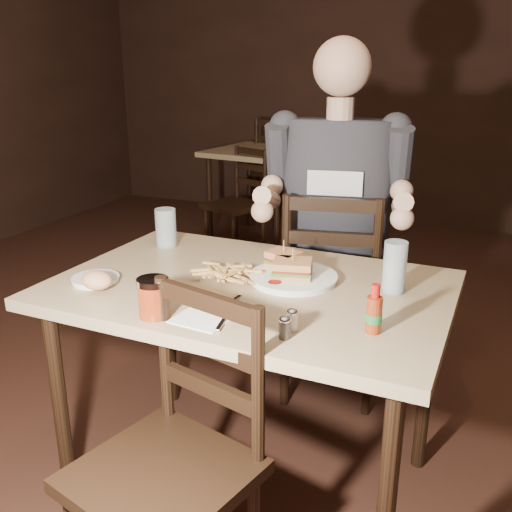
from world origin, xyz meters
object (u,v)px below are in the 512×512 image
at_px(glass_left, 166,228).
at_px(glass_right, 395,267).
at_px(chair_near, 162,475).
at_px(dinner_plate, 293,279).
at_px(main_table, 250,305).
at_px(chair_far, 332,293).
at_px(diner, 337,174).
at_px(syrup_dispenser, 153,298).
at_px(bg_chair_near, 234,205).
at_px(bg_table, 262,160).
at_px(hot_sauce, 374,309).
at_px(side_plate, 96,280).
at_px(bg_chair_far, 285,172).

xyz_separation_m(glass_left, glass_right, (0.90, -0.13, 0.01)).
relative_size(chair_near, glass_right, 5.47).
bearing_deg(dinner_plate, main_table, -146.22).
relative_size(chair_far, dinner_plate, 3.41).
distance_m(diner, dinner_plate, 0.64).
relative_size(main_table, syrup_dispenser, 11.11).
height_order(diner, glass_left, diner).
bearing_deg(syrup_dispenser, bg_chair_near, 111.86).
bearing_deg(glass_left, bg_chair_near, 108.39).
xyz_separation_m(bg_table, syrup_dispenser, (0.99, -3.16, 0.15)).
bearing_deg(syrup_dispenser, glass_left, 119.82).
bearing_deg(chair_near, glass_right, 71.54).
height_order(chair_near, diner, diner).
bearing_deg(diner, chair_far, 90.00).
relative_size(diner, glass_left, 7.11).
xyz_separation_m(main_table, chair_far, (0.08, 0.72, -0.21)).
distance_m(dinner_plate, hot_sauce, 0.43).
bearing_deg(side_plate, diner, 56.45).
relative_size(main_table, glass_left, 8.59).
bearing_deg(dinner_plate, bg_chair_far, 110.94).
height_order(main_table, side_plate, side_plate).
bearing_deg(hot_sauce, bg_chair_far, 113.94).
bearing_deg(main_table, bg_chair_near, 116.61).
bearing_deg(bg_table, side_plate, -77.49).
distance_m(bg_table, chair_near, 3.58).
height_order(bg_table, bg_chair_far, bg_chair_far).
bearing_deg(main_table, chair_near, -89.84).
bearing_deg(side_plate, bg_chair_far, 100.63).
height_order(chair_near, dinner_plate, chair_near).
height_order(bg_chair_far, side_plate, bg_chair_far).
height_order(main_table, chair_far, chair_far).
bearing_deg(glass_left, diner, 37.36).
xyz_separation_m(bg_chair_far, glass_right, (1.58, -3.26, 0.36)).
bearing_deg(dinner_plate, bg_table, 114.67).
xyz_separation_m(main_table, diner, (0.09, 0.67, 0.33)).
bearing_deg(hot_sauce, glass_right, 90.81).
height_order(glass_left, hot_sauce, glass_left).
height_order(chair_near, side_plate, chair_near).
height_order(chair_near, glass_left, glass_left).
distance_m(chair_far, side_plate, 1.10).
bearing_deg(bg_table, syrup_dispenser, -72.55).
bearing_deg(bg_chair_far, main_table, 116.51).
bearing_deg(main_table, side_plate, -158.79).
distance_m(main_table, glass_left, 0.55).
relative_size(main_table, bg_chair_near, 1.52).
bearing_deg(syrup_dispenser, glass_right, 38.78).
height_order(bg_table, chair_near, chair_near).
relative_size(chair_near, syrup_dispenser, 7.82).
distance_m(bg_table, hot_sauce, 3.41).
height_order(chair_far, side_plate, chair_far).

